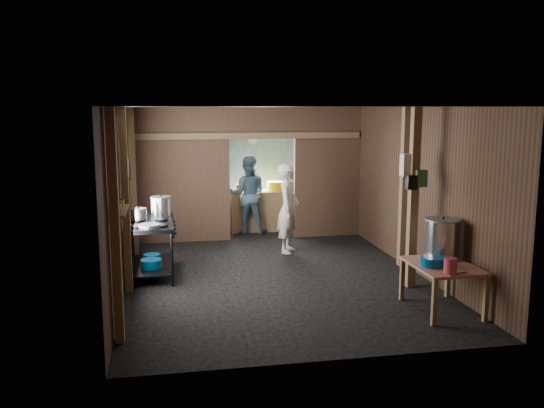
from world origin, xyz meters
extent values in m
cube|color=black|center=(0.00, 0.00, 0.00)|extent=(4.50, 7.00, 0.00)
cube|color=#463E39|center=(0.00, 0.00, 2.60)|extent=(4.50, 7.00, 0.00)
cube|color=#4F301D|center=(0.00, 3.50, 1.30)|extent=(4.50, 0.00, 2.60)
cube|color=#4F301D|center=(0.00, -3.50, 1.30)|extent=(4.50, 0.00, 2.60)
cube|color=#4F301D|center=(-2.25, 0.00, 1.30)|extent=(0.00, 7.00, 2.60)
cube|color=#4F301D|center=(2.25, 0.00, 1.30)|extent=(0.00, 7.00, 2.60)
cube|color=brown|center=(-1.32, 2.20, 1.30)|extent=(1.85, 0.10, 2.60)
cube|color=brown|center=(1.57, 2.20, 1.30)|extent=(1.35, 0.10, 2.60)
cube|color=brown|center=(0.25, 2.20, 2.30)|extent=(1.30, 0.10, 0.60)
cube|color=#87C9C6|center=(0.00, 3.44, 1.25)|extent=(4.40, 0.06, 2.50)
cube|color=olive|center=(0.30, 2.95, 0.42)|extent=(1.20, 0.50, 0.85)
cylinder|color=silver|center=(0.25, 3.40, 1.90)|extent=(0.20, 0.03, 0.20)
cube|color=olive|center=(-2.18, -2.60, 1.30)|extent=(0.10, 0.12, 2.60)
cube|color=olive|center=(-2.18, -0.80, 1.30)|extent=(0.10, 0.12, 2.60)
cube|color=olive|center=(-2.18, 1.20, 1.30)|extent=(0.10, 0.12, 2.60)
cube|color=olive|center=(2.18, -0.20, 1.30)|extent=(0.10, 0.12, 2.60)
cube|color=olive|center=(1.85, -1.30, 1.30)|extent=(0.12, 0.12, 2.60)
cube|color=olive|center=(0.00, 2.15, 2.05)|extent=(4.40, 0.12, 0.12)
cylinder|color=gray|center=(-2.21, 0.40, 1.65)|extent=(0.03, 0.34, 0.34)
cylinder|color=black|center=(-2.21, 0.80, 1.55)|extent=(0.03, 0.30, 0.30)
cube|color=olive|center=(-2.15, -2.10, 1.40)|extent=(0.14, 0.80, 0.03)
cylinder|color=silver|center=(-2.15, -2.35, 1.47)|extent=(0.07, 0.07, 0.10)
cylinder|color=yellow|center=(-2.15, -2.10, 1.47)|extent=(0.08, 0.08, 0.10)
cylinder|color=#367E2E|center=(-2.15, -1.88, 1.47)|extent=(0.06, 0.06, 0.10)
cube|color=silver|center=(1.80, -1.22, 1.78)|extent=(0.22, 0.15, 0.32)
cube|color=#367E2E|center=(1.92, -1.36, 1.60)|extent=(0.16, 0.12, 0.24)
cube|color=black|center=(1.78, -1.38, 1.55)|extent=(0.14, 0.10, 0.20)
cylinder|color=silver|center=(-2.05, 0.39, 0.91)|extent=(0.19, 0.19, 0.10)
cylinder|color=navy|center=(-1.88, -0.20, 0.23)|extent=(0.32, 0.32, 0.13)
cylinder|color=navy|center=(-1.88, 0.20, 0.22)|extent=(0.28, 0.28, 0.11)
cylinder|color=navy|center=(1.67, -2.36, 0.67)|extent=(0.34, 0.34, 0.12)
cylinder|color=#B43951|center=(1.73, -2.69, 0.70)|extent=(0.20, 0.20, 0.19)
cube|color=silver|center=(1.79, -2.76, 0.62)|extent=(0.29, 0.14, 0.01)
cylinder|color=yellow|center=(0.66, 2.95, 0.94)|extent=(0.34, 0.34, 0.19)
cylinder|color=#990D04|center=(-0.11, 2.95, 0.92)|extent=(0.13, 0.13, 0.15)
imported|color=white|center=(0.52, 1.02, 0.80)|extent=(0.57, 0.69, 1.60)
imported|color=slate|center=(0.04, 2.73, 0.81)|extent=(0.88, 0.73, 1.63)
camera|label=1|loc=(-1.62, -8.89, 2.59)|focal=37.91mm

